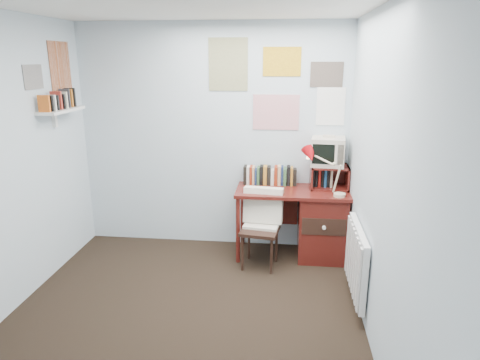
{
  "coord_description": "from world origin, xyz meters",
  "views": [
    {
      "loc": [
        0.82,
        -2.92,
        2.11
      ],
      "look_at": [
        0.4,
        0.91,
        1.01
      ],
      "focal_mm": 32.0,
      "sensor_mm": 36.0,
      "label": 1
    }
  ],
  "objects_px": {
    "desk_chair": "(260,231)",
    "desk_lamp": "(341,176)",
    "crt_tv": "(328,150)",
    "desk": "(316,222)",
    "radiator": "(357,260)",
    "wall_shelf": "(61,110)",
    "tv_riser": "(329,177)"
  },
  "relations": [
    {
      "from": "tv_riser",
      "to": "radiator",
      "type": "distance_m",
      "value": 1.15
    },
    {
      "from": "crt_tv",
      "to": "radiator",
      "type": "bearing_deg",
      "value": -73.11
    },
    {
      "from": "desk_chair",
      "to": "radiator",
      "type": "xyz_separation_m",
      "value": [
        0.88,
        -0.62,
        0.02
      ]
    },
    {
      "from": "desk_lamp",
      "to": "wall_shelf",
      "type": "height_order",
      "value": "wall_shelf"
    },
    {
      "from": "crt_tv",
      "to": "desk",
      "type": "bearing_deg",
      "value": -118.86
    },
    {
      "from": "desk_lamp",
      "to": "desk_chair",
      "type": "bearing_deg",
      "value": -158.9
    },
    {
      "from": "desk_lamp",
      "to": "wall_shelf",
      "type": "distance_m",
      "value": 2.86
    },
    {
      "from": "tv_riser",
      "to": "crt_tv",
      "type": "distance_m",
      "value": 0.29
    },
    {
      "from": "desk_chair",
      "to": "crt_tv",
      "type": "height_order",
      "value": "crt_tv"
    },
    {
      "from": "tv_riser",
      "to": "crt_tv",
      "type": "bearing_deg",
      "value": 142.84
    },
    {
      "from": "desk_chair",
      "to": "radiator",
      "type": "bearing_deg",
      "value": -26.62
    },
    {
      "from": "desk",
      "to": "wall_shelf",
      "type": "height_order",
      "value": "wall_shelf"
    },
    {
      "from": "desk_lamp",
      "to": "radiator",
      "type": "bearing_deg",
      "value": -71.17
    },
    {
      "from": "desk",
      "to": "desk_chair",
      "type": "relative_size",
      "value": 1.5
    },
    {
      "from": "desk_lamp",
      "to": "wall_shelf",
      "type": "xyz_separation_m",
      "value": [
        -2.77,
        -0.2,
        0.64
      ]
    },
    {
      "from": "desk",
      "to": "tv_riser",
      "type": "relative_size",
      "value": 3.0
    },
    {
      "from": "desk_chair",
      "to": "wall_shelf",
      "type": "xyz_separation_m",
      "value": [
        -1.98,
        -0.07,
        1.22
      ]
    },
    {
      "from": "radiator",
      "to": "desk_lamp",
      "type": "bearing_deg",
      "value": 96.51
    },
    {
      "from": "desk",
      "to": "radiator",
      "type": "distance_m",
      "value": 0.97
    },
    {
      "from": "tv_riser",
      "to": "wall_shelf",
      "type": "bearing_deg",
      "value": -169.68
    },
    {
      "from": "tv_riser",
      "to": "wall_shelf",
      "type": "relative_size",
      "value": 0.65
    },
    {
      "from": "desk",
      "to": "crt_tv",
      "type": "bearing_deg",
      "value": 54.75
    },
    {
      "from": "desk_lamp",
      "to": "crt_tv",
      "type": "xyz_separation_m",
      "value": [
        -0.11,
        0.31,
        0.2
      ]
    },
    {
      "from": "desk_chair",
      "to": "desk_lamp",
      "type": "distance_m",
      "value": 0.99
    },
    {
      "from": "desk_lamp",
      "to": "crt_tv",
      "type": "bearing_deg",
      "value": 121.9
    },
    {
      "from": "tv_riser",
      "to": "wall_shelf",
      "type": "distance_m",
      "value": 2.83
    },
    {
      "from": "desk",
      "to": "radiator",
      "type": "height_order",
      "value": "desk"
    },
    {
      "from": "desk_lamp",
      "to": "wall_shelf",
      "type": "relative_size",
      "value": 0.7
    },
    {
      "from": "desk_lamp",
      "to": "tv_riser",
      "type": "height_order",
      "value": "desk_lamp"
    },
    {
      "from": "crt_tv",
      "to": "desk_chair",
      "type": "bearing_deg",
      "value": -141.25
    },
    {
      "from": "desk_chair",
      "to": "crt_tv",
      "type": "relative_size",
      "value": 2.32
    },
    {
      "from": "desk_chair",
      "to": "desk_lamp",
      "type": "bearing_deg",
      "value": 17.45
    }
  ]
}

